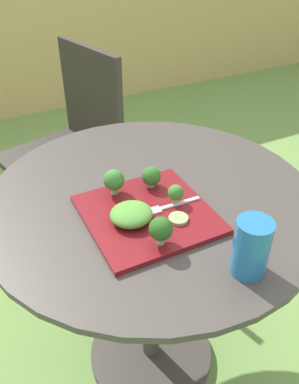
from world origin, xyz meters
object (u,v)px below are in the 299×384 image
object	(u,v)px
patio_chair	(74,135)
salad_plate	(148,214)
fork	(167,207)
drinking_glass	(251,250)

from	to	relation	value
patio_chair	salad_plate	world-z (taller)	patio_chair
patio_chair	salad_plate	distance (m)	0.94
salad_plate	patio_chair	bearing A→B (deg)	84.79
salad_plate	fork	distance (m)	0.05
patio_chair	salad_plate	size ratio (longest dim) A/B	3.01
patio_chair	fork	distance (m)	0.95
drinking_glass	fork	bearing A→B (deg)	102.97
salad_plate	fork	world-z (taller)	fork
patio_chair	salad_plate	bearing A→B (deg)	-95.21
salad_plate	drinking_glass	xyz separation A→B (m)	(0.11, -0.25, 0.05)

